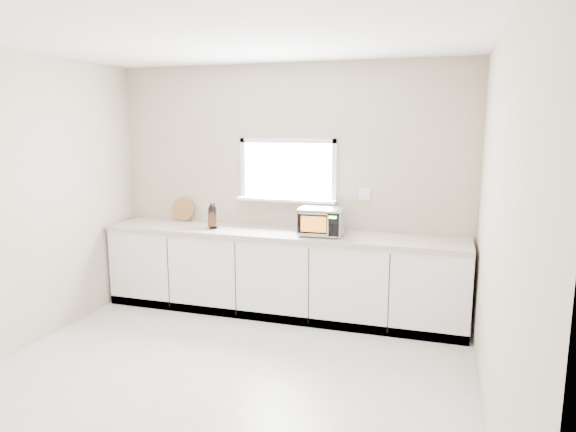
% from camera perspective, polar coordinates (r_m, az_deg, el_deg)
% --- Properties ---
extents(ground, '(4.00, 4.00, 0.00)m').
position_cam_1_polar(ground, '(4.32, -8.27, -18.33)').
color(ground, beige).
rests_on(ground, ground).
extents(back_wall, '(4.00, 0.17, 2.70)m').
position_cam_1_polar(back_wall, '(5.70, 0.04, 3.24)').
color(back_wall, '#BEAD97').
rests_on(back_wall, ground).
extents(cabinets, '(3.92, 0.60, 0.88)m').
position_cam_1_polar(cabinets, '(5.61, -0.87, -6.52)').
color(cabinets, white).
rests_on(cabinets, ground).
extents(countertop, '(3.92, 0.64, 0.04)m').
position_cam_1_polar(countertop, '(5.49, -0.92, -1.94)').
color(countertop, beige).
rests_on(countertop, cabinets).
extents(microwave, '(0.45, 0.38, 0.28)m').
position_cam_1_polar(microwave, '(5.29, 3.72, -0.55)').
color(microwave, black).
rests_on(microwave, countertop).
extents(knife_block, '(0.15, 0.22, 0.29)m').
position_cam_1_polar(knife_block, '(5.69, -8.32, -0.14)').
color(knife_block, '#4A2A1A').
rests_on(knife_block, countertop).
extents(cutting_board, '(0.28, 0.07, 0.28)m').
position_cam_1_polar(cutting_board, '(6.19, -11.58, 0.76)').
color(cutting_board, '#9C5E3C').
rests_on(cutting_board, countertop).
extents(coffee_grinder, '(0.12, 0.12, 0.20)m').
position_cam_1_polar(coffee_grinder, '(5.46, 2.08, -0.75)').
color(coffee_grinder, silver).
rests_on(coffee_grinder, countertop).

